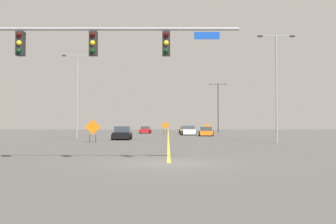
{
  "coord_description": "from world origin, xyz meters",
  "views": [
    {
      "loc": [
        -0.04,
        -16.87,
        1.66
      ],
      "look_at": [
        -0.08,
        32.84,
        3.21
      ],
      "focal_mm": 42.05,
      "sensor_mm": 36.0,
      "label": 1
    }
  ],
  "objects_px": {
    "street_lamp_mid_right": "(78,90)",
    "construction_sign_left_lane": "(93,128)",
    "car_white_distant": "(188,131)",
    "construction_sign_right_lane": "(166,126)",
    "car_orange_passing": "(206,132)",
    "traffic_signal_assembly": "(56,52)",
    "car_red_mid": "(146,130)",
    "car_black_near": "(123,134)",
    "car_yellow_far": "(185,130)",
    "street_lamp_near_right": "(218,104)",
    "street_lamp_far_right": "(277,80)",
    "construction_sign_median_far": "(207,127)"
  },
  "relations": [
    {
      "from": "street_lamp_far_right",
      "to": "car_red_mid",
      "type": "height_order",
      "value": "street_lamp_far_right"
    },
    {
      "from": "construction_sign_right_lane",
      "to": "car_black_near",
      "type": "xyz_separation_m",
      "value": [
        -4.52,
        -23.28,
        -0.7
      ]
    },
    {
      "from": "construction_sign_left_lane",
      "to": "street_lamp_far_right",
      "type": "bearing_deg",
      "value": -1.08
    },
    {
      "from": "car_orange_passing",
      "to": "car_black_near",
      "type": "relative_size",
      "value": 0.96
    },
    {
      "from": "traffic_signal_assembly",
      "to": "street_lamp_mid_right",
      "type": "bearing_deg",
      "value": 101.17
    },
    {
      "from": "traffic_signal_assembly",
      "to": "car_red_mid",
      "type": "distance_m",
      "value": 55.3
    },
    {
      "from": "street_lamp_near_right",
      "to": "construction_sign_right_lane",
      "type": "xyz_separation_m",
      "value": [
        -10.27,
        -10.85,
        -4.26
      ]
    },
    {
      "from": "construction_sign_median_far",
      "to": "street_lamp_near_right",
      "type": "bearing_deg",
      "value": 75.76
    },
    {
      "from": "traffic_signal_assembly",
      "to": "car_red_mid",
      "type": "relative_size",
      "value": 2.88
    },
    {
      "from": "car_black_near",
      "to": "construction_sign_median_far",
      "type": "bearing_deg",
      "value": 60.85
    },
    {
      "from": "car_yellow_far",
      "to": "street_lamp_mid_right",
      "type": "bearing_deg",
      "value": -114.13
    },
    {
      "from": "construction_sign_right_lane",
      "to": "construction_sign_left_lane",
      "type": "bearing_deg",
      "value": -101.9
    },
    {
      "from": "car_black_near",
      "to": "car_red_mid",
      "type": "relative_size",
      "value": 0.94
    },
    {
      "from": "street_lamp_far_right",
      "to": "car_red_mid",
      "type": "relative_size",
      "value": 2.22
    },
    {
      "from": "car_white_distant",
      "to": "car_yellow_far",
      "type": "bearing_deg",
      "value": 90.06
    },
    {
      "from": "traffic_signal_assembly",
      "to": "car_orange_passing",
      "type": "height_order",
      "value": "traffic_signal_assembly"
    },
    {
      "from": "traffic_signal_assembly",
      "to": "car_orange_passing",
      "type": "xyz_separation_m",
      "value": [
        10.19,
        38.75,
        -4.16
      ]
    },
    {
      "from": "car_orange_passing",
      "to": "traffic_signal_assembly",
      "type": "bearing_deg",
      "value": -104.74
    },
    {
      "from": "construction_sign_right_lane",
      "to": "car_red_mid",
      "type": "bearing_deg",
      "value": 121.29
    },
    {
      "from": "construction_sign_median_far",
      "to": "car_white_distant",
      "type": "xyz_separation_m",
      "value": [
        -3.18,
        -2.44,
        -0.45
      ]
    },
    {
      "from": "traffic_signal_assembly",
      "to": "construction_sign_median_far",
      "type": "xyz_separation_m",
      "value": [
        11.09,
        45.95,
        -3.64
      ]
    },
    {
      "from": "construction_sign_median_far",
      "to": "car_black_near",
      "type": "bearing_deg",
      "value": -119.15
    },
    {
      "from": "construction_sign_left_lane",
      "to": "car_red_mid",
      "type": "distance_m",
      "value": 36.41
    },
    {
      "from": "traffic_signal_assembly",
      "to": "street_lamp_far_right",
      "type": "relative_size",
      "value": 1.3
    },
    {
      "from": "car_yellow_far",
      "to": "car_orange_passing",
      "type": "bearing_deg",
      "value": -82.5
    },
    {
      "from": "street_lamp_mid_right",
      "to": "construction_sign_left_lane",
      "type": "height_order",
      "value": "street_lamp_mid_right"
    },
    {
      "from": "car_red_mid",
      "to": "construction_sign_right_lane",
      "type": "bearing_deg",
      "value": -58.71
    },
    {
      "from": "traffic_signal_assembly",
      "to": "construction_sign_left_lane",
      "type": "bearing_deg",
      "value": 96.07
    },
    {
      "from": "construction_sign_median_far",
      "to": "car_orange_passing",
      "type": "relative_size",
      "value": 0.46
    },
    {
      "from": "construction_sign_median_far",
      "to": "car_white_distant",
      "type": "distance_m",
      "value": 4.04
    },
    {
      "from": "traffic_signal_assembly",
      "to": "street_lamp_near_right",
      "type": "relative_size",
      "value": 1.31
    },
    {
      "from": "construction_sign_right_lane",
      "to": "car_orange_passing",
      "type": "xyz_separation_m",
      "value": [
        5.82,
        -10.35,
        -0.74
      ]
    },
    {
      "from": "street_lamp_mid_right",
      "to": "construction_sign_median_far",
      "type": "distance_m",
      "value": 25.57
    },
    {
      "from": "car_white_distant",
      "to": "street_lamp_mid_right",
      "type": "bearing_deg",
      "value": -128.33
    },
    {
      "from": "street_lamp_near_right",
      "to": "car_white_distant",
      "type": "height_order",
      "value": "street_lamp_near_right"
    },
    {
      "from": "street_lamp_near_right",
      "to": "construction_sign_left_lane",
      "type": "bearing_deg",
      "value": -112.04
    },
    {
      "from": "construction_sign_right_lane",
      "to": "car_orange_passing",
      "type": "bearing_deg",
      "value": -60.64
    },
    {
      "from": "street_lamp_near_right",
      "to": "construction_sign_right_lane",
      "type": "bearing_deg",
      "value": -133.42
    },
    {
      "from": "street_lamp_far_right",
      "to": "car_black_near",
      "type": "bearing_deg",
      "value": 153.74
    },
    {
      "from": "car_black_near",
      "to": "car_yellow_far",
      "type": "height_order",
      "value": "car_black_near"
    },
    {
      "from": "construction_sign_median_far",
      "to": "car_yellow_far",
      "type": "height_order",
      "value": "construction_sign_median_far"
    },
    {
      "from": "car_orange_passing",
      "to": "construction_sign_left_lane",
      "type": "bearing_deg",
      "value": -121.49
    },
    {
      "from": "street_lamp_far_right",
      "to": "street_lamp_mid_right",
      "type": "height_order",
      "value": "street_lamp_far_right"
    },
    {
      "from": "construction_sign_left_lane",
      "to": "car_black_near",
      "type": "xyz_separation_m",
      "value": [
        1.86,
        6.98,
        -0.66
      ]
    },
    {
      "from": "street_lamp_mid_right",
      "to": "car_white_distant",
      "type": "bearing_deg",
      "value": 51.67
    },
    {
      "from": "street_lamp_far_right",
      "to": "car_orange_passing",
      "type": "distance_m",
      "value": 21.31
    },
    {
      "from": "car_yellow_far",
      "to": "car_black_near",
      "type": "bearing_deg",
      "value": -104.79
    },
    {
      "from": "construction_sign_left_lane",
      "to": "car_white_distant",
      "type": "relative_size",
      "value": 0.45
    },
    {
      "from": "street_lamp_mid_right",
      "to": "car_yellow_far",
      "type": "distance_m",
      "value": 32.62
    },
    {
      "from": "car_black_near",
      "to": "car_yellow_far",
      "type": "relative_size",
      "value": 1.05
    }
  ]
}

